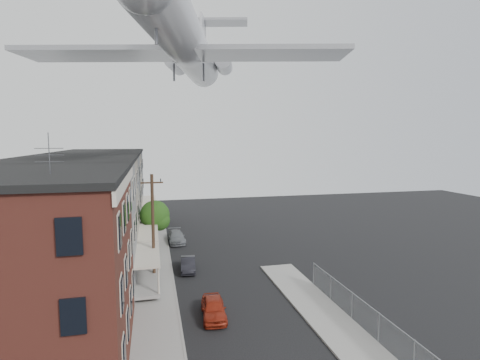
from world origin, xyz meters
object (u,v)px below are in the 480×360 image
object	(u,v)px
airplane	(188,46)
utility_pole	(153,226)
street_tree	(156,216)
car_mid	(188,264)
car_far	(176,237)
car_near	(214,308)

from	to	relation	value
airplane	utility_pole	bearing A→B (deg)	-144.65
street_tree	car_mid	xyz separation A→B (m)	(2.66, -8.18, -2.85)
utility_pole	car_mid	size ratio (longest dim) A/B	2.47
street_tree	car_far	world-z (taller)	street_tree
car_near	airplane	size ratio (longest dim) A/B	0.13
street_tree	car_mid	distance (m)	9.06
car_near	airplane	world-z (taller)	airplane
car_mid	airplane	size ratio (longest dim) A/B	0.12
utility_pole	car_mid	xyz separation A→B (m)	(2.99, 1.74, -4.07)
utility_pole	car_near	size ratio (longest dim) A/B	2.33
car_far	airplane	world-z (taller)	airplane
utility_pole	airplane	bearing A→B (deg)	35.35
utility_pole	car_near	bearing A→B (deg)	-63.43
car_far	airplane	size ratio (longest dim) A/B	0.15
car_near	car_far	xyz separation A→B (m)	(-1.24, 18.99, -0.01)
car_far	car_near	bearing A→B (deg)	-88.56
car_mid	car_near	bearing A→B (deg)	-80.43
utility_pole	airplane	size ratio (longest dim) A/B	0.30
car_far	airplane	bearing A→B (deg)	-87.55
utility_pole	airplane	world-z (taller)	airplane
car_far	car_mid	bearing A→B (deg)	-89.73
car_near	airplane	xyz separation A→B (m)	(-0.49, 9.95, 19.17)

